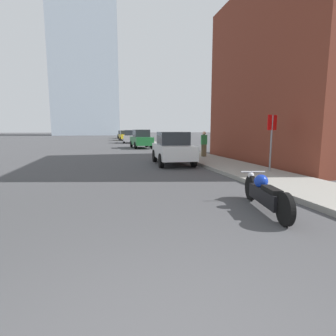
# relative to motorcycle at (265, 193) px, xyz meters

# --- Properties ---
(sidewalk) EXTENTS (2.54, 240.00, 0.15)m
(sidewalk) POSITION_rel_motorcycle_xyz_m (2.42, 36.49, -0.32)
(sidewalk) COLOR gray
(sidewalk) RESTS_ON ground_plane
(distant_tower) EXTENTS (21.95, 21.95, 81.91)m
(distant_tower) POSITION_rel_motorcycle_xyz_m (-9.43, 97.92, 40.56)
(distant_tower) COLOR silver
(distant_tower) RESTS_ON ground_plane
(motorcycle) EXTENTS (0.78, 2.51, 0.79)m
(motorcycle) POSITION_rel_motorcycle_xyz_m (0.00, 0.00, 0.00)
(motorcycle) COLOR black
(motorcycle) RESTS_ON ground_plane
(parked_car_white) EXTENTS (2.01, 4.10, 1.73)m
(parked_car_white) POSITION_rel_motorcycle_xyz_m (0.00, 8.41, 0.47)
(parked_car_white) COLOR silver
(parked_car_white) RESTS_ON ground_plane
(parked_car_green) EXTENTS (1.99, 4.25, 1.86)m
(parked_car_green) POSITION_rel_motorcycle_xyz_m (0.07, 21.48, 0.52)
(parked_car_green) COLOR #1E6B33
(parked_car_green) RESTS_ON ground_plane
(parked_car_silver) EXTENTS (2.16, 3.94, 1.81)m
(parked_car_silver) POSITION_rel_motorcycle_xyz_m (-0.05, 32.38, 0.48)
(parked_car_silver) COLOR #BCBCC1
(parked_car_silver) RESTS_ON ground_plane
(parked_car_yellow) EXTENTS (2.02, 4.49, 1.75)m
(parked_car_yellow) POSITION_rel_motorcycle_xyz_m (-0.08, 42.65, 0.47)
(parked_car_yellow) COLOR gold
(parked_car_yellow) RESTS_ON ground_plane
(parked_car_black) EXTENTS (1.81, 3.88, 1.72)m
(parked_car_black) POSITION_rel_motorcycle_xyz_m (0.11, 53.82, 0.45)
(parked_car_black) COLOR black
(parked_car_black) RESTS_ON ground_plane
(stop_sign) EXTENTS (0.57, 0.26, 2.27)m
(stop_sign) POSITION_rel_motorcycle_xyz_m (3.03, 4.20, 1.30)
(stop_sign) COLOR slate
(stop_sign) RESTS_ON sidewalk
(pedestrian) EXTENTS (0.36, 0.22, 1.59)m
(pedestrian) POSITION_rel_motorcycle_xyz_m (2.64, 10.62, 0.56)
(pedestrian) COLOR brown
(pedestrian) RESTS_ON sidewalk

